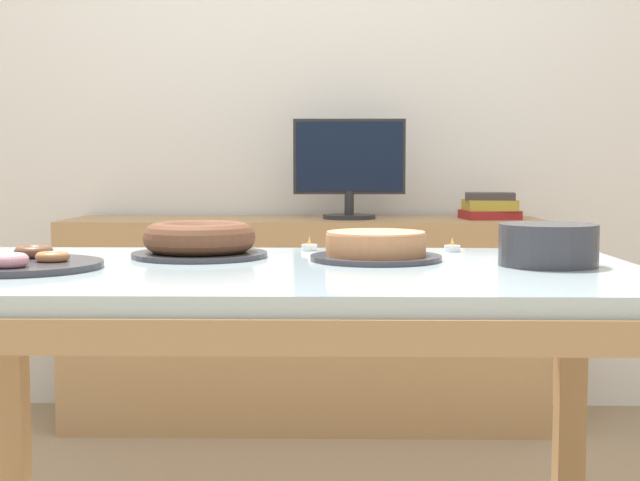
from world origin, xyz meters
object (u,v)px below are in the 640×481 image
book_stack (490,206)px  cake_chocolate_round (376,247)px  computer_monitor (349,169)px  cake_golden_bundt (200,241)px  tealight_centre (452,248)px  plate_stack (548,245)px  tealight_near_cakes (539,252)px  pastry_platter (17,263)px  tealight_left_edge (309,247)px

book_stack → cake_chocolate_round: 1.46m
computer_monitor → cake_chocolate_round: bearing=-88.4°
cake_golden_bundt → tealight_centre: (0.61, 0.15, -0.03)m
plate_stack → tealight_centre: 0.35m
plate_stack → tealight_near_cakes: size_ratio=5.25×
pastry_platter → plate_stack: size_ratio=1.68×
book_stack → tealight_left_edge: (-0.65, -1.15, -0.05)m
cake_golden_bundt → tealight_left_edge: bearing=33.7°
tealight_near_cakes → computer_monitor: bearing=108.9°
cake_chocolate_round → tealight_near_cakes: size_ratio=7.43×
book_stack → computer_monitor: bearing=-179.8°
pastry_platter → tealight_centre: pastry_platter is taller
computer_monitor → tealight_centre: (0.24, -1.17, -0.19)m
book_stack → tealight_near_cakes: 1.27m
pastry_platter → plate_stack: (1.12, 0.07, 0.03)m
computer_monitor → tealight_near_cakes: (0.43, -1.27, -0.19)m
pastry_platter → tealight_centre: 1.03m
tealight_centre → tealight_left_edge: same height
book_stack → pastry_platter: bearing=-128.7°
computer_monitor → book_stack: size_ratio=1.91×
tealight_left_edge → tealight_near_cakes: bearing=-12.5°
computer_monitor → tealight_centre: bearing=-78.4°
book_stack → tealight_left_edge: bearing=-119.6°
computer_monitor → pastry_platter: size_ratio=1.20×
cake_chocolate_round → pastry_platter: 0.77m
tealight_near_cakes → cake_golden_bundt: bearing=-176.7°
cake_chocolate_round → tealight_left_edge: (-0.16, 0.23, -0.02)m
cake_chocolate_round → plate_stack: plate_stack is taller
computer_monitor → pastry_platter: bearing=-114.7°
cake_golden_bundt → tealight_left_edge: 0.30m
tealight_centre → computer_monitor: bearing=101.6°
book_stack → tealight_near_cakes: bearing=-94.5°
cake_chocolate_round → pastry_platter: bearing=-166.8°
pastry_platter → tealight_near_cakes: (1.15, 0.29, -0.00)m
cake_chocolate_round → tealight_centre: size_ratio=7.43×
computer_monitor → plate_stack: size_ratio=2.02×
tealight_near_cakes → tealight_centre: bearing=152.7°
computer_monitor → plate_stack: bearing=-74.7°
tealight_near_cakes → pastry_platter: bearing=-166.0°
cake_golden_bundt → tealight_near_cakes: bearing=3.3°
cake_golden_bundt → plate_stack: (0.77, -0.17, 0.01)m
cake_chocolate_round → pastry_platter: (-0.75, -0.18, -0.02)m
computer_monitor → cake_golden_bundt: computer_monitor is taller
plate_stack → tealight_near_cakes: 0.22m
tealight_left_edge → cake_golden_bundt: bearing=-146.3°
cake_chocolate_round → book_stack: bearing=70.3°
tealight_centre → tealight_near_cakes: same height
computer_monitor → cake_chocolate_round: size_ratio=1.43×
cake_chocolate_round → plate_stack: (0.36, -0.10, 0.02)m
cake_chocolate_round → cake_golden_bundt: bearing=171.3°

